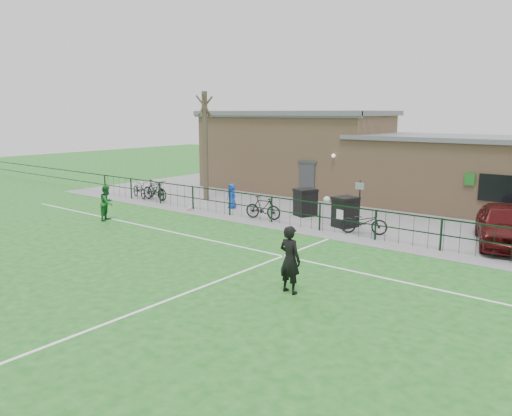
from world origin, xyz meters
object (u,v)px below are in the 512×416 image
Objects in this scene: wheelie_bin_left at (305,203)px; bicycle_c at (156,190)px; bare_tree at (205,146)px; bicycle_e at (364,222)px; outfield_player at (107,203)px; bicycle_d at (263,208)px; bicycle_b at (155,190)px; spectator_child at (232,196)px; wheelie_bin_right at (345,213)px; sign_post at (359,203)px; bicycle_a at (139,189)px; ball_ground at (189,208)px; car_maroon at (504,225)px.

bicycle_c is (-9.20, -1.34, -0.07)m from wheelie_bin_left.
wheelie_bin_left is at bearing -2.72° from bare_tree.
outfield_player reaches higher than bicycle_e.
bare_tree is at bearing 57.46° from bicycle_d.
bicycle_c is 5.71m from outfield_player.
bicycle_d is (7.86, -0.22, -0.04)m from bicycle_b.
spectator_child is (5.23, 0.56, 0.11)m from bicycle_c.
outfield_player is (-9.24, -5.49, 0.17)m from wheelie_bin_right.
bicycle_b is 1.17× the size of outfield_player.
bicycle_b is 5.32m from outfield_player.
bicycle_e is (0.81, -1.15, -0.51)m from sign_post.
ball_ground is at bearing -81.43° from bicycle_a.
bicycle_e is (4.94, 0.27, -0.03)m from bicycle_d.
ball_ground is at bearing 172.16° from car_maroon.
car_maroon is 2.50× the size of bicycle_a.
bicycle_b is 1.00× the size of bicycle_e.
bicycle_e is (12.80, 0.05, -0.07)m from bicycle_b.
outfield_player is at bearing -148.25° from sign_post.
ball_ground is (-4.23, -0.62, -0.45)m from bicycle_d.
wheelie_bin_right is at bearing 40.17° from bicycle_e.
bicycle_c is (1.09, 0.33, 0.05)m from bicycle_a.
sign_post is at bearing -66.70° from bicycle_a.
bicycle_e is (3.84, -1.60, -0.11)m from wheelie_bin_left.
sign_post is 5.67m from car_maroon.
wheelie_bin_left is at bearing 46.80° from bicycle_e.
wheelie_bin_left is at bearing 25.10° from ball_ground.
spectator_child is (-7.82, 0.82, 0.14)m from bicycle_e.
spectator_child is 6.26× the size of ball_ground.
bicycle_a is at bearing -149.69° from bare_tree.
bicycle_a is at bearing -146.89° from wheelie_bin_left.
bicycle_d is at bearing 72.56° from bicycle_e.
bicycle_e is (1.21, -0.68, -0.12)m from wheelie_bin_right.
bicycle_b reaches higher than bicycle_a.
wheelie_bin_right reaches higher than bicycle_a.
bare_tree reaches higher than bicycle_d.
bicycle_e is 7.86m from spectator_child.
bare_tree reaches higher than bicycle_c.
outfield_player reaches higher than bicycle_c.
bicycle_b is at bearing -2.52° from outfield_player.
bicycle_a is at bearing 121.72° from bicycle_c.
sign_post is at bearing -4.47° from bare_tree.
bicycle_a is at bearing -163.06° from spectator_child.
car_maroon is 14.26m from ball_ground.
bicycle_a is (-13.32, -1.22, -0.52)m from sign_post.
bicycle_d is at bearing -161.00° from sign_post.
ball_ground is (-5.33, -2.50, -0.52)m from wheelie_bin_left.
car_maroon reaches higher than bicycle_d.
car_maroon is 2.42× the size of bicycle_e.
sign_post is at bearing -87.03° from outfield_player.
bicycle_c is 13.04m from bicycle_e.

